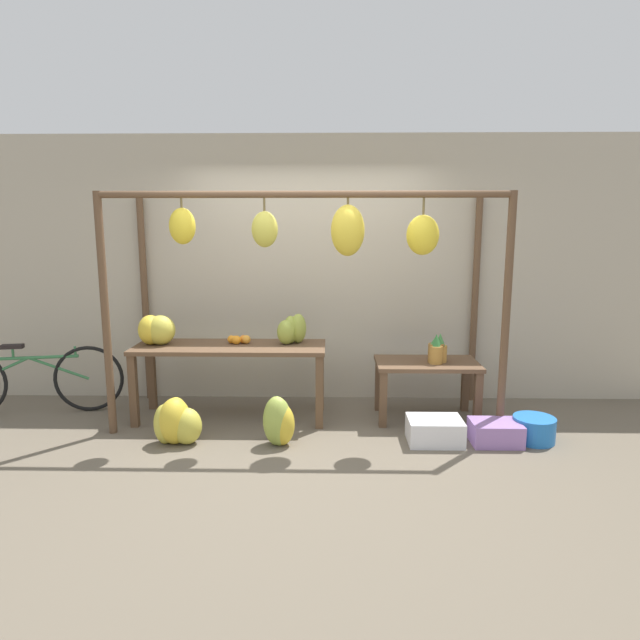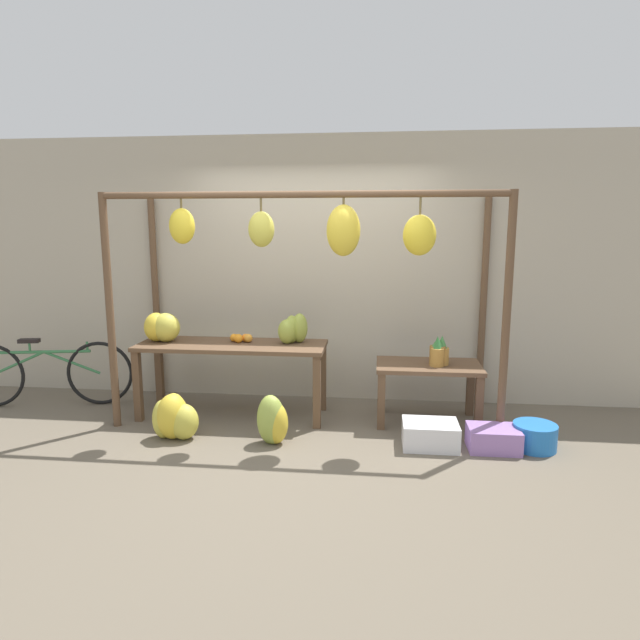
{
  "view_description": "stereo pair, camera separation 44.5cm",
  "coord_description": "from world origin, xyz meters",
  "views": [
    {
      "loc": [
        0.23,
        -4.25,
        1.85
      ],
      "look_at": [
        0.13,
        0.76,
        0.98
      ],
      "focal_mm": 30.0,
      "sensor_mm": 36.0,
      "label": 1
    },
    {
      "loc": [
        0.67,
        -4.22,
        1.85
      ],
      "look_at": [
        0.13,
        0.76,
        0.98
      ],
      "focal_mm": 30.0,
      "sensor_mm": 36.0,
      "label": 2
    }
  ],
  "objects": [
    {
      "name": "orange_pile",
      "position": [
        -0.67,
        0.83,
        0.77
      ],
      "size": [
        0.23,
        0.13,
        0.09
      ],
      "color": "orange",
      "rests_on": "display_table_main"
    },
    {
      "name": "banana_pile_ground_right",
      "position": [
        -0.21,
        0.1,
        0.2
      ],
      "size": [
        0.31,
        0.29,
        0.43
      ],
      "color": "gold",
      "rests_on": "ground_plane"
    },
    {
      "name": "papaya_pile",
      "position": [
        -0.14,
        0.86,
        0.86
      ],
      "size": [
        0.31,
        0.27,
        0.29
      ],
      "color": "#93A33D",
      "rests_on": "display_table_main"
    },
    {
      "name": "banana_pile_on_table",
      "position": [
        -1.46,
        0.78,
        0.87
      ],
      "size": [
        0.38,
        0.29,
        0.29
      ],
      "color": "gold",
      "rests_on": "display_table_main"
    },
    {
      "name": "ground_plane",
      "position": [
        0.0,
        0.0,
        0.0
      ],
      "size": [
        20.0,
        20.0,
        0.0
      ],
      "primitive_type": "plane",
      "color": "#665B4C"
    },
    {
      "name": "shop_wall_back",
      "position": [
        0.0,
        1.46,
        1.4
      ],
      "size": [
        8.0,
        0.08,
        2.8
      ],
      "color": "#B2A893",
      "rests_on": "ground_plane"
    },
    {
      "name": "blue_bucket",
      "position": [
        2.02,
        0.23,
        0.11
      ],
      "size": [
        0.36,
        0.36,
        0.22
      ],
      "color": "blue",
      "rests_on": "ground_plane"
    },
    {
      "name": "fruit_crate_purple",
      "position": [
        1.66,
        0.18,
        0.1
      ],
      "size": [
        0.42,
        0.31,
        0.19
      ],
      "color": "#9970B7",
      "rests_on": "ground_plane"
    },
    {
      "name": "banana_pile_ground_left",
      "position": [
        -1.1,
        0.12,
        0.19
      ],
      "size": [
        0.45,
        0.38,
        0.41
      ],
      "color": "gold",
      "rests_on": "ground_plane"
    },
    {
      "name": "stall_awning",
      "position": [
        0.12,
        0.51,
        1.62
      ],
      "size": [
        3.58,
        1.18,
        2.16
      ],
      "color": "brown",
      "rests_on": "ground_plane"
    },
    {
      "name": "parked_bicycle",
      "position": [
        -2.76,
        0.83,
        0.36
      ],
      "size": [
        1.75,
        0.37,
        0.72
      ],
      "color": "black",
      "rests_on": "ground_plane"
    },
    {
      "name": "display_table_side",
      "position": [
        1.16,
        0.79,
        0.46
      ],
      "size": [
        0.98,
        0.57,
        0.57
      ],
      "color": "brown",
      "rests_on": "ground_plane"
    },
    {
      "name": "pineapple_cluster",
      "position": [
        1.25,
        0.75,
        0.69
      ],
      "size": [
        0.18,
        0.2,
        0.29
      ],
      "color": "#B27F38",
      "rests_on": "display_table_side"
    },
    {
      "name": "display_table_main",
      "position": [
        -0.74,
        0.76,
        0.63
      ],
      "size": [
        1.83,
        0.62,
        0.73
      ],
      "color": "brown",
      "rests_on": "ground_plane"
    },
    {
      "name": "fruit_crate_white",
      "position": [
        1.14,
        0.18,
        0.11
      ],
      "size": [
        0.47,
        0.35,
        0.21
      ],
      "color": "silver",
      "rests_on": "ground_plane"
    }
  ]
}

